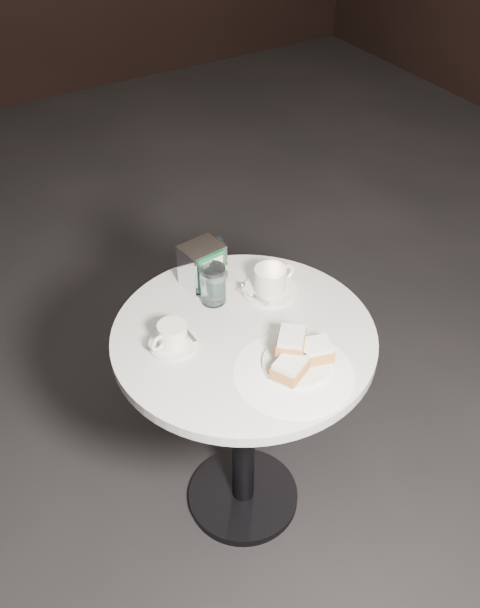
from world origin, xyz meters
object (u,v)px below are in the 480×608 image
(coffee_cup_right, at_px, (270,282))
(coffee_cup_left, at_px, (172,337))
(napkin_dispenser, at_px, (203,265))
(cafe_table, at_px, (244,385))
(water_glass_left, at_px, (213,285))
(beignet_plate, at_px, (298,356))
(water_glass_right, at_px, (215,260))

(coffee_cup_right, bearing_deg, coffee_cup_left, -175.15)
(napkin_dispenser, bearing_deg, coffee_cup_right, -49.02)
(coffee_cup_right, height_order, napkin_dispenser, napkin_dispenser)
(cafe_table, distance_m, coffee_cup_right, 0.30)
(cafe_table, relative_size, water_glass_left, 6.59)
(coffee_cup_left, xyz_separation_m, coffee_cup_right, (0.33, 0.05, 0.01))
(water_glass_left, xyz_separation_m, napkin_dispenser, (0.01, 0.08, 0.01))
(beignet_plate, height_order, water_glass_right, water_glass_right)
(coffee_cup_left, bearing_deg, coffee_cup_right, -7.31)
(beignet_plate, height_order, coffee_cup_right, beignet_plate)
(beignet_plate, bearing_deg, coffee_cup_left, 136.21)
(cafe_table, distance_m, coffee_cup_left, 0.30)
(beignet_plate, xyz_separation_m, coffee_cup_left, (-0.23, 0.22, -0.00))
(cafe_table, xyz_separation_m, coffee_cup_left, (-0.18, 0.05, 0.23))
(beignet_plate, distance_m, water_glass_left, 0.33)
(water_glass_left, xyz_separation_m, water_glass_right, (0.06, 0.10, -0.00))
(water_glass_left, distance_m, water_glass_right, 0.12)
(coffee_cup_right, distance_m, water_glass_right, 0.18)
(water_glass_right, bearing_deg, napkin_dispenser, -160.72)
(coffee_cup_left, relative_size, water_glass_left, 1.43)
(coffee_cup_right, relative_size, water_glass_left, 1.48)
(napkin_dispenser, bearing_deg, beignet_plate, -90.78)
(coffee_cup_left, relative_size, coffee_cup_right, 0.96)
(coffee_cup_left, relative_size, water_glass_right, 1.44)
(cafe_table, bearing_deg, water_glass_right, 77.11)
(water_glass_right, bearing_deg, water_glass_left, -122.09)
(napkin_dispenser, bearing_deg, water_glass_left, -105.15)
(water_glass_left, bearing_deg, cafe_table, -88.92)
(beignet_plate, xyz_separation_m, coffee_cup_right, (0.10, 0.28, 0.00))
(coffee_cup_left, distance_m, water_glass_left, 0.21)
(beignet_plate, relative_size, water_glass_right, 1.73)
(cafe_table, height_order, coffee_cup_left, coffee_cup_left)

